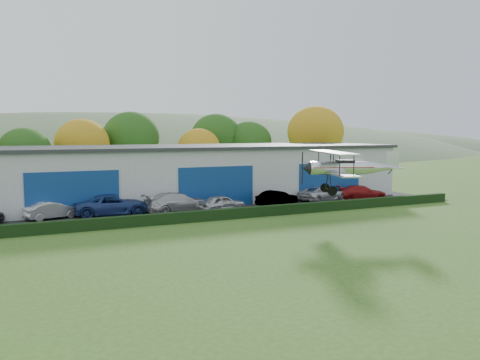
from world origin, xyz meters
name	(u,v)px	position (x,y,z in m)	size (l,w,h in m)	color
ground	(303,286)	(0.00, 0.00, 0.00)	(300.00, 300.00, 0.00)	#3B561B
apron	(199,210)	(3.00, 21.00, 0.03)	(48.00, 9.00, 0.05)	black
hedge	(221,214)	(3.00, 16.20, 0.40)	(46.00, 0.60, 0.80)	black
hangar	(194,172)	(5.00, 27.98, 2.66)	(40.60, 12.60, 5.30)	#B2B7BC
tree_belt	(124,141)	(0.85, 40.62, 5.61)	(75.70, 13.22, 10.12)	#3D2614
distant_hills	(40,198)	(-4.38, 140.00, -13.05)	(430.00, 196.00, 56.00)	#4C6642
car_1	(53,210)	(-8.57, 21.69, 0.72)	(1.41, 4.04, 1.33)	silver
car_2	(113,205)	(-4.09, 21.34, 0.88)	(2.75, 5.97, 1.66)	navy
car_3	(177,202)	(0.95, 20.57, 0.87)	(2.30, 5.66, 1.64)	silver
car_4	(222,203)	(4.46, 19.47, 0.74)	(1.63, 4.05, 1.38)	silver
car_5	(277,198)	(10.04, 20.11, 0.74)	(1.46, 4.19, 1.38)	gray
car_6	(323,194)	(15.54, 21.02, 0.76)	(2.35, 5.10, 1.42)	silver
car_7	(362,193)	(19.58, 20.18, 0.74)	(1.94, 4.77, 1.39)	maroon
biplane	(346,166)	(9.95, 10.17, 4.22)	(6.99, 7.88, 2.97)	silver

